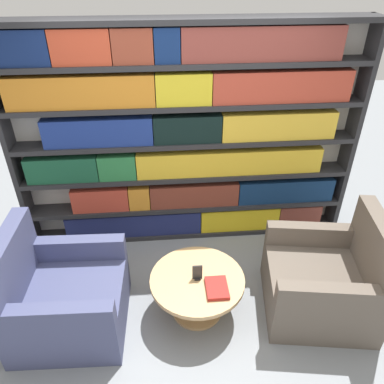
% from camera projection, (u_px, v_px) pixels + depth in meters
% --- Properties ---
extents(ground_plane, '(14.00, 14.00, 0.00)m').
position_uv_depth(ground_plane, '(198.00, 320.00, 3.42)').
color(ground_plane, gray).
extents(bookshelf, '(3.56, 0.30, 2.36)m').
position_uv_depth(bookshelf, '(187.00, 141.00, 3.88)').
color(bookshelf, silver).
rests_on(bookshelf, ground_plane).
extents(armchair_left, '(0.96, 0.92, 0.99)m').
position_uv_depth(armchair_left, '(63.00, 299.00, 3.22)').
color(armchair_left, '#42476B').
rests_on(armchair_left, ground_plane).
extents(armchair_right, '(1.06, 1.02, 0.99)m').
position_uv_depth(armchair_right, '(325.00, 282.00, 3.38)').
color(armchair_right, brown).
rests_on(armchair_right, ground_plane).
extents(coffee_table, '(0.84, 0.84, 0.42)m').
position_uv_depth(coffee_table, '(197.00, 288.00, 3.35)').
color(coffee_table, tan).
rests_on(coffee_table, ground_plane).
extents(table_sign, '(0.09, 0.06, 0.15)m').
position_uv_depth(table_sign, '(197.00, 273.00, 3.25)').
color(table_sign, black).
rests_on(table_sign, coffee_table).
extents(stray_book, '(0.19, 0.25, 0.03)m').
position_uv_depth(stray_book, '(217.00, 288.00, 3.17)').
color(stray_book, maroon).
rests_on(stray_book, coffee_table).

